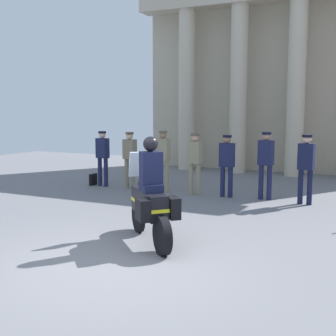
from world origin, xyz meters
name	(u,v)px	position (x,y,z in m)	size (l,w,h in m)	color
ground_plane	(111,265)	(0.00, 0.00, 0.00)	(28.00, 28.00, 0.00)	slate
colonnade_backdrop	(270,71)	(-0.12, 11.16, 3.77)	(9.97, 1.47, 7.18)	#B6AB91
officer_in_row_0	(103,154)	(-4.04, 5.89, 1.00)	(0.41, 0.27, 1.70)	#191E42
officer_in_row_1	(130,156)	(-3.03, 5.82, 1.00)	(0.41, 0.27, 1.69)	#7A7056
officer_in_row_2	(163,156)	(-1.97, 5.88, 1.04)	(0.41, 0.27, 1.75)	gray
officer_in_row_3	(195,159)	(-0.98, 5.86, 1.00)	(0.41, 0.27, 1.70)	gray
officer_in_row_4	(227,161)	(-0.05, 5.85, 0.99)	(0.41, 0.27, 1.68)	#191E42
officer_in_row_5	(266,160)	(0.97, 5.96, 1.05)	(0.41, 0.27, 1.77)	#191E42
officer_in_row_6	(306,164)	(2.01, 5.78, 1.03)	(0.41, 0.27, 1.74)	#141938
motorcycle_with_rider	(150,199)	(0.04, 1.25, 0.79)	(1.55, 1.57, 1.90)	black
briefcase_on_ground	(93,179)	(-4.42, 5.90, 0.18)	(0.10, 0.32, 0.36)	black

